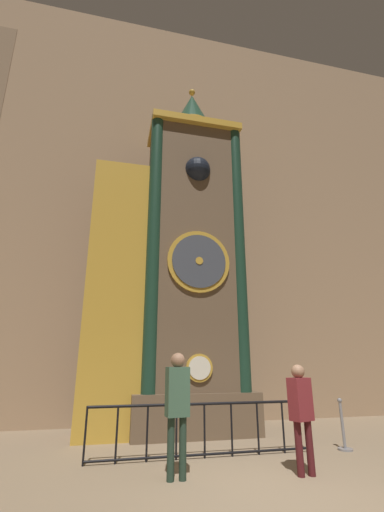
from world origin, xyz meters
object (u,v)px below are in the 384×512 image
object	(u,v)px
visitor_near	(177,400)
stanchion_post	(343,433)
visitor_far	(301,407)
clock_tower	(174,264)

from	to	relation	value
visitor_near	stanchion_post	world-z (taller)	visitor_near
visitor_far	stanchion_post	distance (m)	2.10
visitor_near	stanchion_post	size ratio (longest dim) A/B	1.89
clock_tower	stanchion_post	xyz separation A→B (m)	(3.03, -2.15, -3.84)
stanchion_post	visitor_near	bearing A→B (deg)	-164.35
clock_tower	visitor_near	xyz separation A→B (m)	(-0.48, -3.13, -3.06)
stanchion_post	clock_tower	bearing A→B (deg)	144.62
clock_tower	visitor_far	distance (m)	4.86
visitor_near	visitor_far	bearing A→B (deg)	-13.31
clock_tower	visitor_near	world-z (taller)	clock_tower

